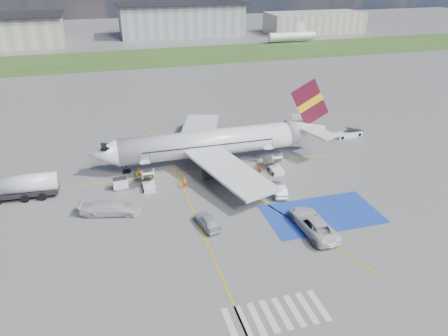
% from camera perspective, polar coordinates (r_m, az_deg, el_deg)
% --- Properties ---
extents(ground, '(400.00, 400.00, 0.00)m').
position_cam_1_polar(ground, '(54.65, 1.36, -5.46)').
color(ground, '#60605E').
rests_on(ground, ground).
extents(grass_strip, '(400.00, 30.00, 0.01)m').
position_cam_1_polar(grass_strip, '(143.07, -10.42, 13.95)').
color(grass_strip, '#2D4C1E').
rests_on(grass_strip, ground).
extents(taxiway_line_main, '(120.00, 0.20, 0.01)m').
position_cam_1_polar(taxiway_line_main, '(64.80, -1.81, -0.16)').
color(taxiway_line_main, gold).
rests_on(taxiway_line_main, ground).
extents(taxiway_line_cross, '(0.20, 60.00, 0.01)m').
position_cam_1_polar(taxiway_line_cross, '(45.59, -0.94, -12.64)').
color(taxiway_line_cross, gold).
rests_on(taxiway_line_cross, ground).
extents(taxiway_line_diag, '(20.71, 56.45, 0.01)m').
position_cam_1_polar(taxiway_line_diag, '(64.80, -1.81, -0.16)').
color(taxiway_line_diag, gold).
rests_on(taxiway_line_diag, ground).
extents(staging_box, '(14.00, 8.00, 0.01)m').
position_cam_1_polar(staging_box, '(55.05, 12.67, -5.90)').
color(staging_box, '#1A3BA1').
rests_on(staging_box, ground).
extents(crosswalk, '(9.00, 4.00, 0.01)m').
position_cam_1_polar(crosswalk, '(40.74, 6.79, -18.50)').
color(crosswalk, silver).
rests_on(crosswalk, ground).
extents(terminal_centre, '(48.00, 18.00, 12.00)m').
position_cam_1_polar(terminal_centre, '(184.11, -5.60, 18.69)').
color(terminal_centre, gray).
rests_on(terminal_centre, ground).
extents(terminal_east, '(40.00, 16.00, 8.00)m').
position_cam_1_polar(terminal_east, '(195.74, 11.71, 18.14)').
color(terminal_east, gray).
rests_on(terminal_east, ground).
extents(airliner, '(36.81, 32.95, 11.92)m').
position_cam_1_polar(airliner, '(65.52, -1.01, 3.40)').
color(airliner, silver).
rests_on(airliner, ground).
extents(airstairs_fwd, '(1.90, 5.20, 3.60)m').
position_cam_1_polar(airstairs_fwd, '(60.18, -9.82, -2.05)').
color(airstairs_fwd, silver).
rests_on(airstairs_fwd, ground).
extents(airstairs_aft, '(1.90, 5.20, 3.60)m').
position_cam_1_polar(airstairs_aft, '(64.34, 6.71, 0.08)').
color(airstairs_aft, silver).
rests_on(airstairs_aft, ground).
extents(fuel_tanker, '(9.73, 3.12, 3.28)m').
position_cam_1_polar(fuel_tanker, '(62.27, -25.14, -2.51)').
color(fuel_tanker, black).
rests_on(fuel_tanker, ground).
extents(gpu_cart, '(2.01, 1.36, 1.62)m').
position_cam_1_polar(gpu_cart, '(60.67, -13.38, -2.05)').
color(gpu_cart, silver).
rests_on(gpu_cart, ground).
extents(belt_loader, '(5.50, 2.57, 1.60)m').
position_cam_1_polar(belt_loader, '(79.79, 15.95, 4.26)').
color(belt_loader, silver).
rests_on(belt_loader, ground).
extents(car_silver_a, '(2.69, 4.82, 1.55)m').
position_cam_1_polar(car_silver_a, '(51.01, -2.17, -6.95)').
color(car_silver_a, '#AFB2B6').
rests_on(car_silver_a, ground).
extents(car_silver_b, '(2.42, 4.80, 1.51)m').
position_cam_1_polar(car_silver_b, '(58.16, 7.16, -2.75)').
color(car_silver_b, silver).
rests_on(car_silver_b, ground).
extents(van_white_a, '(3.13, 6.44, 2.38)m').
position_cam_1_polar(van_white_a, '(51.16, 11.63, -6.86)').
color(van_white_a, silver).
rests_on(van_white_a, ground).
extents(van_white_b, '(5.95, 3.62, 2.18)m').
position_cam_1_polar(van_white_b, '(54.97, -14.71, -4.87)').
color(van_white_b, silver).
rests_on(van_white_b, ground).
extents(crew_fwd, '(0.67, 0.50, 1.67)m').
position_cam_1_polar(crew_fwd, '(59.36, -5.16, -1.93)').
color(crew_fwd, orange).
rests_on(crew_fwd, ground).
extents(crew_nose, '(1.02, 0.99, 1.66)m').
position_cam_1_polar(crew_nose, '(62.80, -11.04, -0.71)').
color(crew_nose, orange).
rests_on(crew_nose, ground).
extents(crew_aft, '(0.44, 1.04, 1.76)m').
position_cam_1_polar(crew_aft, '(62.57, 4.69, -0.34)').
color(crew_aft, '#F7620D').
rests_on(crew_aft, ground).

